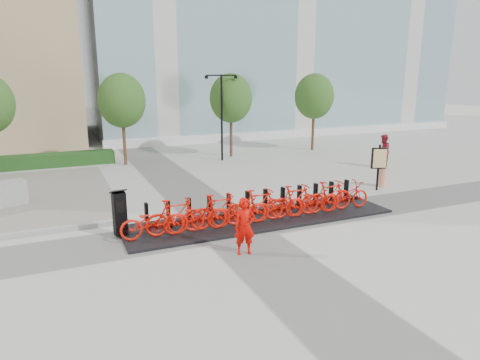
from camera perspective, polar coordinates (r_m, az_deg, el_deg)
name	(u,v)px	position (r m, az deg, el deg)	size (l,w,h in m)	color
ground	(231,228)	(14.34, -1.26, -6.35)	(120.00, 120.00, 0.00)	#B3B3A7
hedge_b	(58,160)	(26.06, -23.05, 2.52)	(6.00, 1.20, 0.70)	#124012
tree_1	(122,101)	(24.76, -15.49, 10.15)	(2.60, 2.60, 5.10)	#4B3122
tree_2	(231,98)	(26.50, -1.22, 10.84)	(2.60, 2.60, 5.10)	#4B3122
tree_3	(314,96)	(29.32, 9.88, 10.92)	(2.60, 2.60, 5.10)	#4B3122
streetlamp	(222,107)	(25.23, -2.46, 9.65)	(2.00, 0.20, 5.00)	black
dock_pad	(262,219)	(15.09, 2.89, -5.17)	(9.60, 2.40, 0.08)	black
dock_rail_posts	(257,202)	(15.38, 2.32, -2.98)	(8.02, 0.50, 0.85)	black
bike_0	(153,221)	(13.38, -11.58, -5.41)	(0.69, 1.98, 1.04)	red
bike_1	(175,216)	(13.51, -8.60, -4.83)	(0.54, 1.92, 1.16)	red
bike_2	(198,215)	(13.72, -5.69, -4.70)	(0.69, 1.98, 1.04)	red
bike_3	(219,211)	(13.93, -2.87, -4.12)	(0.54, 1.92, 1.16)	red
bike_4	(239,210)	(14.21, -0.15, -3.99)	(0.69, 1.98, 1.04)	red
bike_5	(258,206)	(14.48, 2.47, -3.42)	(0.54, 1.92, 1.16)	red
bike_6	(277,205)	(14.81, 4.97, -3.29)	(0.69, 1.98, 1.04)	red
bike_7	(295,201)	(15.14, 7.37, -2.75)	(0.54, 1.92, 1.16)	red
bike_8	(313,200)	(15.53, 9.65, -2.63)	(0.69, 1.98, 1.04)	red
bike_9	(329,196)	(15.91, 11.83, -2.12)	(0.54, 1.92, 1.16)	red
bike_10	(345,195)	(16.34, 13.88, -2.02)	(0.69, 1.98, 1.04)	red
kiosk	(120,213)	(13.79, -15.76, -4.22)	(0.51, 0.45, 1.50)	black
worker_red	(245,226)	(12.05, 0.64, -6.19)	(0.60, 0.39, 1.63)	#CE0600
pedestrian	(383,151)	(24.73, 18.54, 3.68)	(0.89, 0.69, 1.83)	maroon
construction_barrel	(382,177)	(20.53, 18.41, 0.41)	(0.46, 0.46, 0.88)	#E63700
map_sign	(379,160)	(19.59, 18.04, 2.53)	(0.64, 0.37, 2.03)	black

